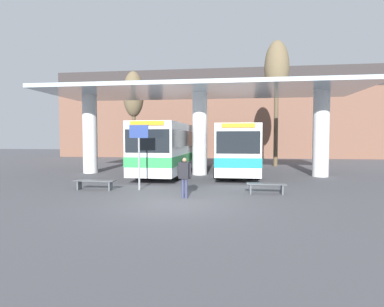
% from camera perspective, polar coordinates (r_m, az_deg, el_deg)
% --- Properties ---
extents(ground_plane, '(100.00, 100.00, 0.00)m').
position_cam_1_polar(ground_plane, '(11.27, -3.22, -9.42)').
color(ground_plane, '#4C4C51').
extents(townhouse_backdrop, '(40.00, 0.58, 10.77)m').
position_cam_1_polar(townhouse_backdrop, '(36.78, 4.24, 8.92)').
color(townhouse_backdrop, brown).
rests_on(townhouse_backdrop, ground_plane).
extents(station_canopy, '(20.27, 6.58, 5.63)m').
position_cam_1_polar(station_canopy, '(19.87, 1.49, 9.25)').
color(station_canopy, silver).
rests_on(station_canopy, ground_plane).
extents(transit_bus_left_bay, '(3.16, 11.68, 3.31)m').
position_cam_1_polar(transit_bus_left_bay, '(20.93, -3.56, 1.41)').
color(transit_bus_left_bay, silver).
rests_on(transit_bus_left_bay, ground_plane).
extents(transit_bus_center_bay, '(2.74, 11.56, 3.20)m').
position_cam_1_polar(transit_bus_center_bay, '(21.26, 8.32, 1.25)').
color(transit_bus_center_bay, white).
rests_on(transit_bus_center_bay, ground_plane).
extents(waiting_bench_near_pillar, '(1.68, 0.44, 0.46)m').
position_cam_1_polar(waiting_bench_near_pillar, '(13.36, 13.94, -6.06)').
color(waiting_bench_near_pillar, '#4C5156').
rests_on(waiting_bench_near_pillar, ground_plane).
extents(waiting_bench_mid_platform, '(1.92, 0.44, 0.46)m').
position_cam_1_polar(waiting_bench_mid_platform, '(14.68, -18.04, -5.28)').
color(waiting_bench_mid_platform, '#4C5156').
rests_on(waiting_bench_mid_platform, ground_plane).
extents(info_sign_platform, '(0.90, 0.09, 3.02)m').
position_cam_1_polar(info_sign_platform, '(14.06, -10.08, 1.84)').
color(info_sign_platform, gray).
rests_on(info_sign_platform, ground_plane).
extents(pedestrian_waiting, '(0.60, 0.34, 1.62)m').
position_cam_1_polar(pedestrian_waiting, '(12.03, -1.44, -3.85)').
color(pedestrian_waiting, '#333856').
rests_on(pedestrian_waiting, ground_plane).
extents(poplar_tree_behind_left, '(2.06, 2.06, 10.65)m').
position_cam_1_polar(poplar_tree_behind_left, '(27.24, 15.83, 15.02)').
color(poplar_tree_behind_left, brown).
rests_on(poplar_tree_behind_left, ground_plane).
extents(poplar_tree_behind_right, '(1.95, 1.95, 8.70)m').
position_cam_1_polar(poplar_tree_behind_right, '(29.27, -11.09, 10.74)').
color(poplar_tree_behind_right, brown).
rests_on(poplar_tree_behind_right, ground_plane).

